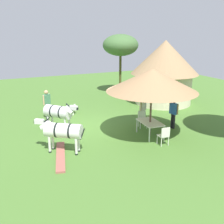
{
  "coord_description": "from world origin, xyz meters",
  "views": [
    {
      "loc": [
        12.98,
        -4.86,
        5.1
      ],
      "look_at": [
        0.83,
        0.74,
        1.0
      ],
      "focal_mm": 42.83,
      "sensor_mm": 36.0,
      "label": 1
    }
  ],
  "objects_px": {
    "thatched_hut": "(164,70)",
    "patio_chair_west_end": "(164,135)",
    "shade_umbrella": "(152,80)",
    "striped_lounge_chair": "(69,110)",
    "patio_chair_near_hut": "(142,118)",
    "acacia_tree_far_lawn": "(121,45)",
    "guest_beside_umbrella": "(143,108)",
    "zebra_by_umbrella": "(62,131)",
    "patio_dining_table": "(150,123)",
    "zebra_nearest_camera": "(59,112)",
    "standing_watcher": "(47,102)",
    "guest_behind_table": "(174,111)"
  },
  "relations": [
    {
      "from": "patio_chair_near_hut",
      "to": "zebra_by_umbrella",
      "type": "xyz_separation_m",
      "value": [
        1.25,
        -4.75,
        0.46
      ]
    },
    {
      "from": "patio_chair_near_hut",
      "to": "striped_lounge_chair",
      "type": "bearing_deg",
      "value": -39.48
    },
    {
      "from": "zebra_nearest_camera",
      "to": "acacia_tree_far_lawn",
      "type": "distance_m",
      "value": 9.78
    },
    {
      "from": "shade_umbrella",
      "to": "zebra_by_umbrella",
      "type": "xyz_separation_m",
      "value": [
        0.0,
        -4.45,
        -1.86
      ]
    },
    {
      "from": "guest_behind_table",
      "to": "thatched_hut",
      "type": "bearing_deg",
      "value": -43.22
    },
    {
      "from": "guest_beside_umbrella",
      "to": "patio_chair_near_hut",
      "type": "bearing_deg",
      "value": -150.64
    },
    {
      "from": "zebra_nearest_camera",
      "to": "guest_beside_umbrella",
      "type": "bearing_deg",
      "value": 129.82
    },
    {
      "from": "thatched_hut",
      "to": "acacia_tree_far_lawn",
      "type": "height_order",
      "value": "acacia_tree_far_lawn"
    },
    {
      "from": "patio_dining_table",
      "to": "standing_watcher",
      "type": "xyz_separation_m",
      "value": [
        -4.94,
        -4.09,
        0.39
      ]
    },
    {
      "from": "shade_umbrella",
      "to": "striped_lounge_chair",
      "type": "relative_size",
      "value": 4.95
    },
    {
      "from": "striped_lounge_chair",
      "to": "guest_behind_table",
      "type": "bearing_deg",
      "value": -130.2
    },
    {
      "from": "patio_chair_west_end",
      "to": "striped_lounge_chair",
      "type": "relative_size",
      "value": 1.01
    },
    {
      "from": "patio_chair_west_end",
      "to": "patio_dining_table",
      "type": "bearing_deg",
      "value": 90.0
    },
    {
      "from": "standing_watcher",
      "to": "striped_lounge_chair",
      "type": "height_order",
      "value": "standing_watcher"
    },
    {
      "from": "guest_beside_umbrella",
      "to": "patio_chair_west_end",
      "type": "bearing_deg",
      "value": -130.56
    },
    {
      "from": "shade_umbrella",
      "to": "zebra_nearest_camera",
      "type": "distance_m",
      "value": 5.07
    },
    {
      "from": "patio_chair_near_hut",
      "to": "acacia_tree_far_lawn",
      "type": "relative_size",
      "value": 0.19
    },
    {
      "from": "patio_chair_near_hut",
      "to": "acacia_tree_far_lawn",
      "type": "bearing_deg",
      "value": -94.44
    },
    {
      "from": "patio_chair_near_hut",
      "to": "zebra_by_umbrella",
      "type": "distance_m",
      "value": 4.93
    },
    {
      "from": "striped_lounge_chair",
      "to": "patio_dining_table",
      "type": "bearing_deg",
      "value": -145.3
    },
    {
      "from": "patio_chair_near_hut",
      "to": "striped_lounge_chair",
      "type": "xyz_separation_m",
      "value": [
        -3.96,
        -2.98,
        -0.27
      ]
    },
    {
      "from": "patio_chair_near_hut",
      "to": "shade_umbrella",
      "type": "bearing_deg",
      "value": 90.0
    },
    {
      "from": "shade_umbrella",
      "to": "patio_dining_table",
      "type": "relative_size",
      "value": 2.83
    },
    {
      "from": "patio_dining_table",
      "to": "patio_chair_west_end",
      "type": "distance_m",
      "value": 1.29
    },
    {
      "from": "patio_chair_west_end",
      "to": "zebra_nearest_camera",
      "type": "bearing_deg",
      "value": 137.37
    },
    {
      "from": "patio_chair_west_end",
      "to": "guest_beside_umbrella",
      "type": "height_order",
      "value": "guest_beside_umbrella"
    },
    {
      "from": "thatched_hut",
      "to": "patio_chair_west_end",
      "type": "xyz_separation_m",
      "value": [
        6.3,
        -4.35,
        -1.92
      ]
    },
    {
      "from": "guest_beside_umbrella",
      "to": "striped_lounge_chair",
      "type": "bearing_deg",
      "value": 106.45
    },
    {
      "from": "guest_beside_umbrella",
      "to": "zebra_by_umbrella",
      "type": "height_order",
      "value": "guest_beside_umbrella"
    },
    {
      "from": "guest_behind_table",
      "to": "standing_watcher",
      "type": "relative_size",
      "value": 0.94
    },
    {
      "from": "patio_dining_table",
      "to": "guest_beside_umbrella",
      "type": "xyz_separation_m",
      "value": [
        -1.78,
        0.64,
        0.28
      ]
    },
    {
      "from": "patio_dining_table",
      "to": "shade_umbrella",
      "type": "bearing_deg",
      "value": 0.0
    },
    {
      "from": "guest_behind_table",
      "to": "patio_chair_near_hut",
      "type": "bearing_deg",
      "value": 44.79
    },
    {
      "from": "standing_watcher",
      "to": "acacia_tree_far_lawn",
      "type": "distance_m",
      "value": 8.54
    },
    {
      "from": "guest_beside_umbrella",
      "to": "zebra_nearest_camera",
      "type": "distance_m",
      "value": 4.67
    },
    {
      "from": "patio_chair_near_hut",
      "to": "standing_watcher",
      "type": "xyz_separation_m",
      "value": [
        -3.69,
        -4.39,
        0.53
      ]
    },
    {
      "from": "zebra_nearest_camera",
      "to": "zebra_by_umbrella",
      "type": "distance_m",
      "value": 2.66
    },
    {
      "from": "shade_umbrella",
      "to": "guest_beside_umbrella",
      "type": "distance_m",
      "value": 2.68
    },
    {
      "from": "shade_umbrella",
      "to": "standing_watcher",
      "type": "relative_size",
      "value": 2.52
    },
    {
      "from": "acacia_tree_far_lawn",
      "to": "shade_umbrella",
      "type": "bearing_deg",
      "value": -17.36
    },
    {
      "from": "thatched_hut",
      "to": "patio_chair_west_end",
      "type": "bearing_deg",
      "value": -34.66
    },
    {
      "from": "zebra_nearest_camera",
      "to": "patio_chair_west_end",
      "type": "bearing_deg",
      "value": 95.1
    },
    {
      "from": "zebra_by_umbrella",
      "to": "acacia_tree_far_lawn",
      "type": "xyz_separation_m",
      "value": [
        -9.03,
        7.27,
        2.97
      ]
    },
    {
      "from": "zebra_nearest_camera",
      "to": "patio_chair_near_hut",
      "type": "bearing_deg",
      "value": 122.26
    },
    {
      "from": "thatched_hut",
      "to": "striped_lounge_chair",
      "type": "bearing_deg",
      "value": -91.52
    },
    {
      "from": "guest_behind_table",
      "to": "striped_lounge_chair",
      "type": "distance_m",
      "value": 6.56
    },
    {
      "from": "thatched_hut",
      "to": "patio_dining_table",
      "type": "distance_m",
      "value": 6.84
    },
    {
      "from": "shade_umbrella",
      "to": "striped_lounge_chair",
      "type": "bearing_deg",
      "value": -152.73
    },
    {
      "from": "patio_chair_near_hut",
      "to": "guest_beside_umbrella",
      "type": "relative_size",
      "value": 0.58
    },
    {
      "from": "striped_lounge_chair",
      "to": "standing_watcher",
      "type": "bearing_deg",
      "value": 108.17
    }
  ]
}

